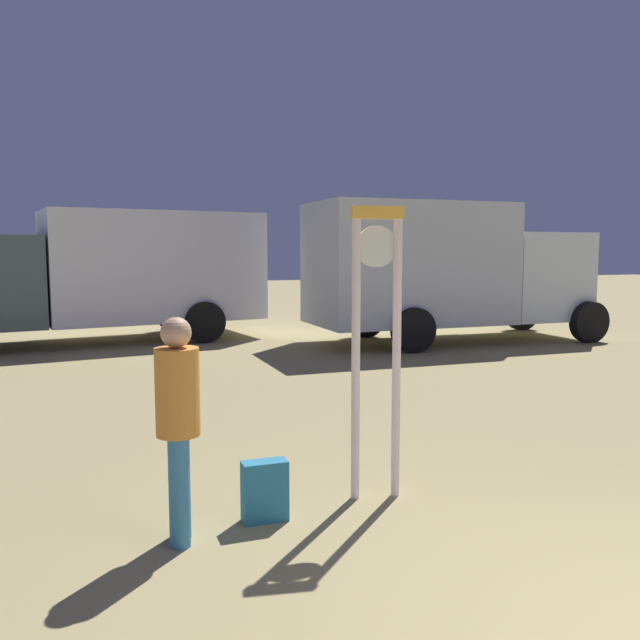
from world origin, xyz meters
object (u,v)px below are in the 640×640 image
Objects in this scene: standing_clock at (376,328)px; person_near_clock at (178,418)px; box_truck_near at (119,271)px; backpack at (265,491)px; box_truck_far at (442,268)px.

standing_clock reaches higher than person_near_clock.
box_truck_near is at bearing 98.10° from standing_clock.
box_truck_far is at bearing 52.38° from backpack.
box_truck_near is 1.11× the size of box_truck_far.
box_truck_near is at bearing 89.25° from person_near_clock.
person_near_clock is 10.76m from box_truck_near.
standing_clock is 10.54m from box_truck_near.
box_truck_near is at bearing 159.04° from box_truck_far.
person_near_clock is 3.43× the size of backpack.
standing_clock is at bearing 8.90° from backpack.
box_truck_far is at bearing -20.96° from box_truck_near.
person_near_clock is 0.25× the size of box_truck_far.
box_truck_near is 7.16m from box_truck_far.
standing_clock is 0.37× the size of box_truck_far.
person_near_clock is at bearing -129.87° from box_truck_far.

